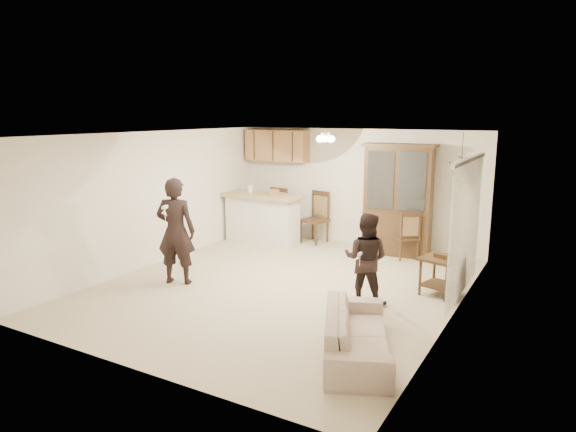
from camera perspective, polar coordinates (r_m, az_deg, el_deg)
The scene contains 23 objects.
floor at distance 8.60m, azimuth -0.74°, elevation -7.79°, with size 6.50×6.50×0.00m, color beige.
ceiling at distance 8.13m, azimuth -0.79°, elevation 9.09°, with size 5.50×6.50×0.02m, color white.
wall_back at distance 11.16m, azimuth 7.68°, elevation 3.16°, with size 5.50×0.02×2.50m, color white.
wall_front at distance 5.78m, azimuth -17.27°, elevation -4.93°, with size 5.50×0.02×2.50m, color white.
wall_left at distance 9.93m, azimuth -14.62°, elevation 1.88°, with size 0.02×6.50×2.50m, color white.
wall_right at distance 7.31m, azimuth 18.20°, elevation -1.62°, with size 0.02×6.50×2.50m, color white.
breakfast_bar at distance 11.33m, azimuth -2.85°, elevation -0.48°, with size 1.60×0.55×1.00m, color silver.
bar_top at distance 11.23m, azimuth -2.88°, elevation 2.27°, with size 1.75×0.70×0.08m, color tan.
upper_cabinets at distance 11.76m, azimuth -1.24°, elevation 7.83°, with size 1.50×0.34×0.70m, color #9B7243.
vertical_blinds at distance 8.22m, azimuth 19.12°, elevation -1.37°, with size 0.06×2.30×2.10m, color silver, non-canonical shape.
ceiling_fixture at distance 9.10m, azimuth 4.17°, elevation 8.67°, with size 0.36×0.36×0.20m, color beige, non-canonical shape.
hanging_plant at distance 9.64m, azimuth 18.67°, elevation 4.98°, with size 0.43×0.37×0.48m, color #2B5A24.
plant_cord at distance 9.61m, azimuth 18.80°, elevation 6.90°, with size 0.01×0.01×0.65m, color black.
sofa at distance 6.23m, azimuth 7.66°, elevation -11.94°, with size 1.87×0.73×0.73m, color beige.
adult at distance 8.72m, azimuth -12.36°, elevation -1.63°, with size 0.66×0.43×1.80m, color black.
child at distance 7.73m, azimuth 8.64°, elevation -4.88°, with size 0.66×0.51×1.35m, color black.
china_hutch at distance 10.51m, azimuth 12.12°, elevation 1.69°, with size 1.46×0.67×2.23m.
side_table at distance 8.45m, azimuth 16.54°, elevation -6.37°, with size 0.68×0.68×0.68m.
chair_bar at distance 11.59m, azimuth -1.72°, elevation -1.07°, with size 0.58×0.58×1.17m.
chair_hutch_left at distance 11.37m, azimuth 2.96°, elevation -1.38°, with size 0.59×0.59×1.13m.
chair_hutch_right at distance 10.38m, azimuth 12.99°, elevation -3.16°, with size 0.60×0.60×0.97m.
controller_adult at distance 8.25m, azimuth -13.54°, elevation 0.95°, with size 0.05×0.16×0.05m, color white.
controller_child at distance 7.39m, azimuth 7.98°, elevation -4.21°, with size 0.04×0.12×0.04m, color white.
Camera 1 is at (4.09, -7.02, 2.82)m, focal length 32.00 mm.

